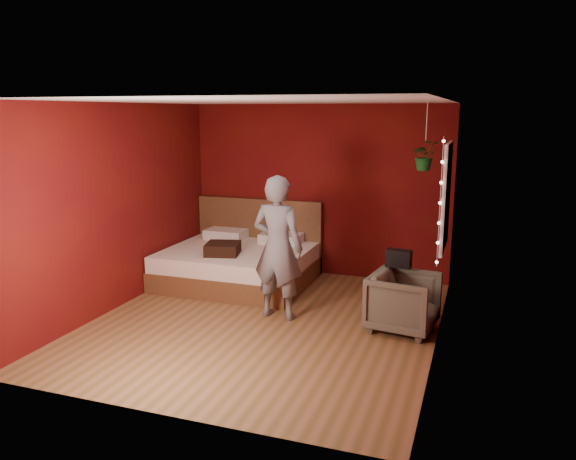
# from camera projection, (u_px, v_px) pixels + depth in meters

# --- Properties ---
(floor) EXTENTS (4.50, 4.50, 0.00)m
(floor) POSITION_uv_depth(u_px,v_px,m) (265.00, 322.00, 6.76)
(floor) COLOR #905D39
(floor) RESTS_ON ground
(room_walls) EXTENTS (4.04, 4.54, 2.62)m
(room_walls) POSITION_uv_depth(u_px,v_px,m) (264.00, 184.00, 6.42)
(room_walls) COLOR #63140A
(room_walls) RESTS_ON ground
(window) EXTENTS (0.05, 0.97, 1.27)m
(window) POSITION_uv_depth(u_px,v_px,m) (446.00, 196.00, 6.65)
(window) COLOR white
(window) RESTS_ON room_walls
(fairy_lights) EXTENTS (0.04, 0.04, 1.45)m
(fairy_lights) POSITION_uv_depth(u_px,v_px,m) (440.00, 203.00, 6.17)
(fairy_lights) COLOR silver
(fairy_lights) RESTS_ON room_walls
(bed) EXTENTS (2.07, 1.76, 1.14)m
(bed) POSITION_uv_depth(u_px,v_px,m) (240.00, 262.00, 8.32)
(bed) COLOR brown
(bed) RESTS_ON ground
(person) EXTENTS (0.68, 0.48, 1.76)m
(person) POSITION_uv_depth(u_px,v_px,m) (278.00, 248.00, 6.76)
(person) COLOR slate
(person) RESTS_ON ground
(armchair) EXTENTS (0.84, 0.82, 0.68)m
(armchair) POSITION_uv_depth(u_px,v_px,m) (403.00, 302.00, 6.45)
(armchair) COLOR #605E4C
(armchair) RESTS_ON ground
(handbag) EXTENTS (0.31, 0.18, 0.21)m
(handbag) POSITION_uv_depth(u_px,v_px,m) (399.00, 258.00, 6.65)
(handbag) COLOR black
(handbag) RESTS_ON armchair
(throw_pillow) EXTENTS (0.55, 0.55, 0.16)m
(throw_pillow) POSITION_uv_depth(u_px,v_px,m) (223.00, 249.00, 7.88)
(throw_pillow) COLOR black
(throw_pillow) RESTS_ON bed
(hanging_plant) EXTENTS (0.42, 0.39, 0.84)m
(hanging_plant) POSITION_uv_depth(u_px,v_px,m) (425.00, 156.00, 6.98)
(hanging_plant) COLOR silver
(hanging_plant) RESTS_ON room_walls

